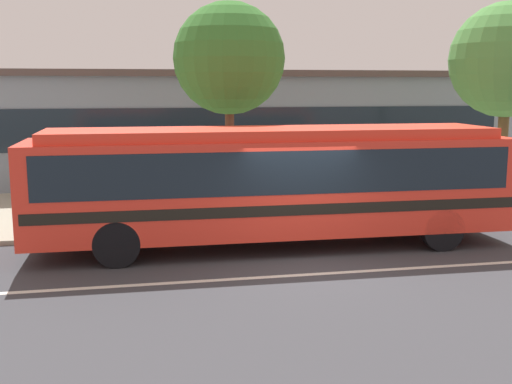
{
  "coord_description": "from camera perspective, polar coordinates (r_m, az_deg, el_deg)",
  "views": [
    {
      "loc": [
        -3.63,
        -12.7,
        3.82
      ],
      "look_at": [
        -0.69,
        1.8,
        1.3
      ],
      "focal_mm": 44.11,
      "sensor_mm": 36.0,
      "label": 1
    }
  ],
  "objects": [
    {
      "name": "pedestrian_waiting_near_sign",
      "position": [
        18.24,
        8.48,
        1.01
      ],
      "size": [
        0.47,
        0.47,
        1.68
      ],
      "color": "navy",
      "rests_on": "sidewalk_slab"
    },
    {
      "name": "sidewalk_slab",
      "position": [
        20.29,
        -0.96,
        -1.01
      ],
      "size": [
        60.0,
        8.0,
        0.12
      ],
      "primitive_type": "cube",
      "color": "#A39B87",
      "rests_on": "ground_plane"
    },
    {
      "name": "street_tree_near_stop",
      "position": [
        17.94,
        -2.46,
        11.95
      ],
      "size": [
        3.13,
        3.13,
        6.0
      ],
      "color": "brown",
      "rests_on": "sidewalk_slab"
    },
    {
      "name": "transit_bus",
      "position": [
        14.79,
        1.57,
        1.23
      ],
      "size": [
        11.3,
        2.6,
        2.84
      ],
      "color": "red",
      "rests_on": "ground_plane"
    },
    {
      "name": "street_tree_mid_block",
      "position": [
        21.29,
        21.85,
        11.01
      ],
      "size": [
        3.55,
        3.55,
        6.25
      ],
      "color": "brown",
      "rests_on": "sidewalk_slab"
    },
    {
      "name": "pedestrian_walking_along_curb",
      "position": [
        16.62,
        -13.81,
        -0.11
      ],
      "size": [
        0.43,
        0.43,
        1.65
      ],
      "color": "#1C2647",
      "rests_on": "sidewalk_slab"
    },
    {
      "name": "lane_stripe_center",
      "position": [
        13.02,
        5.3,
        -7.43
      ],
      "size": [
        56.0,
        0.16,
        0.01
      ],
      "primitive_type": "cube",
      "color": "silver",
      "rests_on": "ground_plane"
    },
    {
      "name": "ground_plane",
      "position": [
        13.76,
        4.34,
        -6.49
      ],
      "size": [
        120.0,
        120.0,
        0.0
      ],
      "primitive_type": "plane",
      "color": "#3A3B40"
    },
    {
      "name": "station_building",
      "position": [
        27.37,
        -2.43,
        6.26
      ],
      "size": [
        22.08,
        8.91,
        4.37
      ],
      "color": "gray",
      "rests_on": "ground_plane"
    },
    {
      "name": "bus_stop_sign",
      "position": [
        17.6,
        10.26,
        2.84
      ],
      "size": [
        0.09,
        0.44,
        2.59
      ],
      "color": "gray",
      "rests_on": "sidewalk_slab"
    }
  ]
}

